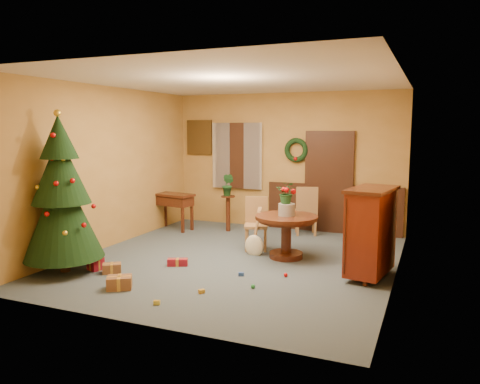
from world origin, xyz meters
The scene contains 21 objects.
room_envelope centered at (0.21, 2.70, 1.12)m, with size 5.50×5.50×5.50m.
dining_table centered at (0.73, 0.46, 0.50)m, with size 1.04×1.04×0.72m.
urn centered at (0.73, 0.46, 0.82)m, with size 0.28×0.28×0.20m, color slate.
centerpiece_plant centered at (0.73, 0.46, 1.10)m, with size 0.33×0.28×0.36m, color #1E4C23.
chair_near centered at (0.05, 0.83, 0.50)m, with size 0.51×0.51×0.94m.
chair_far centered at (0.60, 2.23, 0.54)m, with size 0.55×0.55×1.00m.
guitar centered at (0.18, 0.41, 0.40)m, with size 0.34×0.16×0.79m, color #EDE8C5, non-canonical shape.
plant_stand centered at (-1.01, 1.96, 0.47)m, with size 0.29×0.29×0.75m.
stand_plant centered at (-1.01, 1.96, 0.99)m, with size 0.26×0.21×0.47m, color #19471E.
christmas_tree centered at (-2.15, -1.55, 1.15)m, with size 1.18×1.18×2.43m.
writing_desk centered at (-2.15, 1.67, 0.58)m, with size 0.94×0.58×0.78m.
sideboard centered at (2.15, -0.07, 0.70)m, with size 0.70×1.10×1.31m.
gift_a centered at (-0.90, -1.88, 0.09)m, with size 0.40×0.37×0.18m.
gift_b centered at (-1.77, -1.32, 0.10)m, with size 0.24×0.24×0.20m.
gift_c centered at (-1.44, -1.35, 0.07)m, with size 0.32×0.30×0.15m.
gift_d centered at (-0.72, -0.64, 0.06)m, with size 0.34×0.25×0.11m.
toy_a centered at (0.41, -0.73, 0.03)m, with size 0.08×0.05×0.05m, color #24479C.
toy_b centered at (0.76, -1.18, 0.03)m, with size 0.06×0.06×0.06m, color #25873E.
toy_c centered at (0.20, -1.61, 0.03)m, with size 0.08×0.05×0.05m, color #B58622.
toy_d centered at (1.03, -0.53, 0.03)m, with size 0.06×0.06×0.06m, color red.
toy_e centered at (-0.12, -2.18, 0.03)m, with size 0.08×0.05×0.05m, color yellow.
Camera 1 is at (2.95, -6.87, 2.15)m, focal length 35.00 mm.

